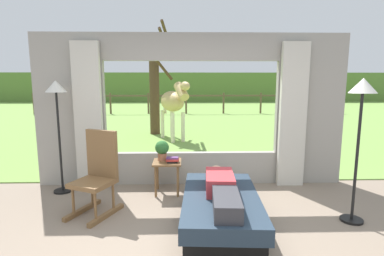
% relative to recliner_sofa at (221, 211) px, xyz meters
% --- Properties ---
extents(back_wall_with_window, '(5.20, 0.12, 2.55)m').
position_rel_recliner_sofa_xyz_m(back_wall_with_window, '(-0.32, 1.64, 1.03)').
color(back_wall_with_window, '#9E998E').
rests_on(back_wall_with_window, ground_plane).
extents(curtain_panel_left, '(0.44, 0.10, 2.40)m').
position_rel_recliner_sofa_xyz_m(curtain_panel_left, '(-2.01, 1.50, 0.98)').
color(curtain_panel_left, beige).
rests_on(curtain_panel_left, ground_plane).
extents(curtain_panel_right, '(0.44, 0.10, 2.40)m').
position_rel_recliner_sofa_xyz_m(curtain_panel_right, '(1.37, 1.50, 0.98)').
color(curtain_panel_right, beige).
rests_on(curtain_panel_right, ground_plane).
extents(outdoor_pasture_lawn, '(36.00, 21.68, 0.02)m').
position_rel_recliner_sofa_xyz_m(outdoor_pasture_lawn, '(-0.32, 12.54, -0.21)').
color(outdoor_pasture_lawn, '#759E47').
rests_on(outdoor_pasture_lawn, ground_plane).
extents(distant_hill_ridge, '(36.00, 2.00, 2.40)m').
position_rel_recliner_sofa_xyz_m(distant_hill_ridge, '(-0.32, 22.38, 0.98)').
color(distant_hill_ridge, '#597A36').
rests_on(distant_hill_ridge, ground_plane).
extents(recliner_sofa, '(1.01, 1.75, 0.42)m').
position_rel_recliner_sofa_xyz_m(recliner_sofa, '(0.00, 0.00, 0.00)').
color(recliner_sofa, black).
rests_on(recliner_sofa, ground_plane).
extents(reclining_person, '(0.38, 1.44, 0.22)m').
position_rel_recliner_sofa_xyz_m(reclining_person, '(-0.00, -0.05, 0.30)').
color(reclining_person, '#B23338').
rests_on(reclining_person, recliner_sofa).
extents(rocking_chair, '(0.70, 0.81, 1.12)m').
position_rel_recliner_sofa_xyz_m(rocking_chair, '(-1.61, 0.50, 0.33)').
color(rocking_chair, brown).
rests_on(rocking_chair, ground_plane).
extents(side_table, '(0.44, 0.44, 0.52)m').
position_rel_recliner_sofa_xyz_m(side_table, '(-0.71, 1.18, 0.21)').
color(side_table, brown).
rests_on(side_table, ground_plane).
extents(potted_plant, '(0.22, 0.22, 0.32)m').
position_rel_recliner_sofa_xyz_m(potted_plant, '(-0.79, 1.24, 0.48)').
color(potted_plant, '#9E6042').
rests_on(potted_plant, side_table).
extents(book_stack, '(0.20, 0.15, 0.08)m').
position_rel_recliner_sofa_xyz_m(book_stack, '(-0.62, 1.11, 0.34)').
color(book_stack, black).
rests_on(book_stack, side_table).
extents(floor_lamp_left, '(0.32, 0.32, 1.78)m').
position_rel_recliner_sofa_xyz_m(floor_lamp_left, '(-2.41, 1.28, 1.22)').
color(floor_lamp_left, black).
rests_on(floor_lamp_left, ground_plane).
extents(floor_lamp_right, '(0.32, 0.32, 1.81)m').
position_rel_recliner_sofa_xyz_m(floor_lamp_right, '(1.70, 0.13, 1.24)').
color(floor_lamp_right, black).
rests_on(floor_lamp_right, ground_plane).
extents(horse, '(1.07, 1.78, 1.73)m').
position_rel_recliner_sofa_xyz_m(horse, '(-0.75, 5.41, 0.94)').
color(horse, tan).
rests_on(horse, outdoor_pasture_lawn).
extents(pasture_tree, '(0.78, 1.04, 3.56)m').
position_rel_recliner_sofa_xyz_m(pasture_tree, '(-1.37, 6.48, 1.45)').
color(pasture_tree, '#4C3823').
rests_on(pasture_tree, outdoor_pasture_lawn).
extents(pasture_fence_line, '(16.10, 0.10, 1.10)m').
position_rel_recliner_sofa_xyz_m(pasture_fence_line, '(-0.32, 12.61, 0.53)').
color(pasture_fence_line, brown).
rests_on(pasture_fence_line, outdoor_pasture_lawn).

